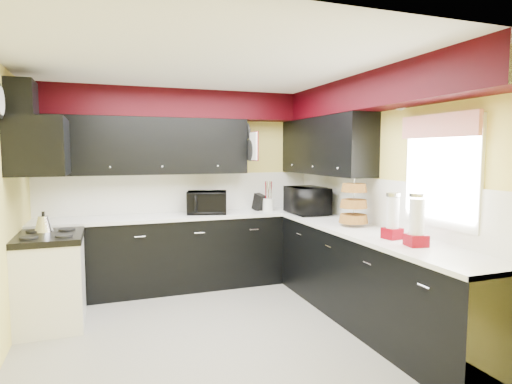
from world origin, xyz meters
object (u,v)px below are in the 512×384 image
(knife_block, at_px, (259,202))
(kettle, at_px, (44,224))
(toaster_oven, at_px, (207,202))
(microwave, at_px, (307,200))
(utensil_crock, at_px, (268,205))

(knife_block, relative_size, kettle, 1.25)
(toaster_oven, xyz_separation_m, knife_block, (0.73, 0.05, -0.03))
(microwave, relative_size, kettle, 3.46)
(toaster_oven, distance_m, microwave, 1.29)
(toaster_oven, relative_size, knife_block, 2.23)
(microwave, distance_m, knife_block, 0.69)
(microwave, bearing_deg, knife_block, 45.49)
(toaster_oven, height_order, knife_block, toaster_oven)
(knife_block, height_order, kettle, knife_block)
(knife_block, xyz_separation_m, kettle, (-2.55, -0.61, -0.05))
(utensil_crock, xyz_separation_m, knife_block, (-0.11, 0.07, 0.03))
(microwave, relative_size, utensil_crock, 3.67)
(utensil_crock, bearing_deg, toaster_oven, 178.63)
(knife_block, bearing_deg, toaster_oven, 161.49)
(toaster_oven, bearing_deg, utensil_crock, 14.11)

